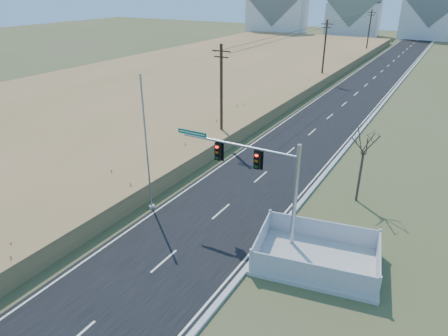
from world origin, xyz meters
TOP-DOWN VIEW (x-y plane):
  - ground at (0.00, 0.00)m, footprint 260.00×260.00m
  - road at (0.00, 50.00)m, footprint 8.00×180.00m
  - curb at (4.15, 50.00)m, footprint 0.30×180.00m
  - reed_marsh at (-24.00, 40.00)m, footprint 38.00×110.00m
  - utility_pole_near at (-6.50, 15.00)m, footprint 1.80×0.26m
  - utility_pole_mid at (-6.50, 45.00)m, footprint 1.80×0.26m
  - utility_pole_far at (-6.50, 75.00)m, footprint 1.80×0.26m
  - condo_nw at (-38.00, 100.00)m, footprint 17.69×13.38m
  - condo_nnw at (-18.00, 108.00)m, footprint 14.93×11.17m
  - condo_n at (2.00, 112.00)m, footprint 15.27×10.20m
  - traffic_signal_mast at (3.55, 2.82)m, footprint 7.82×0.53m
  - fence_enclosure at (7.09, 2.04)m, footprint 7.13×5.51m
  - open_sign at (5.96, 0.23)m, footprint 0.47×0.07m
  - flagpole at (-4.30, 2.15)m, footprint 0.40×0.40m
  - bare_tree at (7.27, 10.10)m, footprint 2.07×2.07m

SIDE VIEW (x-z plane):
  - ground at x=0.00m, z-range 0.00..0.00m
  - road at x=0.00m, z-range 0.00..0.06m
  - curb at x=4.15m, z-range 0.00..0.18m
  - fence_enclosure at x=7.09m, z-range -0.45..1.02m
  - open_sign at x=5.96m, z-range 0.02..0.60m
  - reed_marsh at x=-24.00m, z-range 0.00..1.30m
  - flagpole at x=-4.30m, z-range -0.90..8.03m
  - traffic_signal_mast at x=3.55m, z-range 0.80..7.03m
  - bare_tree at x=7.27m, z-range 1.68..7.16m
  - utility_pole_near at x=-6.50m, z-range 0.18..9.18m
  - utility_pole_mid at x=-6.50m, z-range 0.18..9.18m
  - utility_pole_far at x=-6.50m, z-range 0.18..9.18m
  - condo_nnw at x=-18.00m, z-range -1.58..15.45m
  - condo_n at x=2.00m, z-range -1.66..16.88m
  - condo_nw at x=-38.00m, z-range -1.82..17.23m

